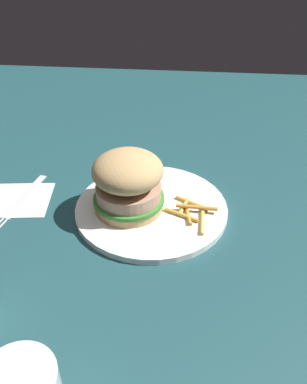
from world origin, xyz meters
The scene contains 6 objects.
ground_plane centered at (0.00, 0.00, 0.00)m, with size 1.60×1.60×0.00m, color #1E474C.
plate centered at (0.00, 0.00, 0.01)m, with size 0.28×0.28×0.01m, color white.
sandwich centered at (-0.01, 0.04, 0.07)m, with size 0.13×0.13×0.11m.
fries_pile centered at (-0.02, -0.07, 0.02)m, with size 0.10×0.09×0.01m.
napkin centered at (0.01, 0.25, 0.00)m, with size 0.11×0.11×0.00m, color white.
fork centered at (0.01, 0.25, 0.00)m, with size 0.17×0.05×0.00m.
Camera 1 is at (-0.56, -0.06, 0.44)m, focal length 36.53 mm.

